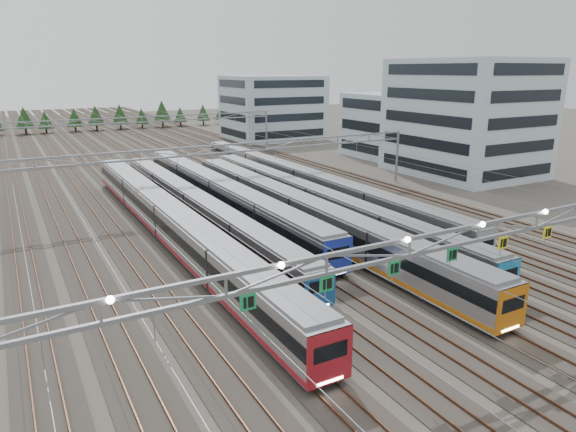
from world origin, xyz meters
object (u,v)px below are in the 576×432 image
gantry_mid (229,156)px  train_b (195,206)px  train_e (314,200)px  depot_bldg_south (466,118)px  train_c (220,194)px  train_d (300,212)px  gantry_near (479,236)px  depot_bldg_mid (391,125)px  depot_bldg_north (273,108)px  train_f (301,180)px  gantry_far (142,124)px  train_a (169,221)px

gantry_mid → train_b: bearing=-139.7°
train_e → depot_bldg_south: (35.63, 10.18, 7.45)m
train_c → gantry_mid: 5.33m
train_b → train_d: size_ratio=0.99×
train_b → depot_bldg_south: 50.03m
train_b → gantry_near: bearing=-79.0°
gantry_mid → depot_bldg_mid: size_ratio=3.52×
gantry_mid → train_e: bearing=-56.1°
train_c → depot_bldg_mid: size_ratio=3.25×
depot_bldg_south → train_e: bearing=-164.1°
train_c → depot_bldg_north: bearing=57.2°
train_f → depot_bldg_north: 60.72m
train_f → gantry_far: (-11.25, 44.31, 4.45)m
train_c → depot_bldg_south: (44.63, 2.41, 7.22)m
train_d → depot_bldg_mid: (41.01, 34.31, 4.11)m
train_a → train_f: size_ratio=0.92×
train_f → depot_bldg_north: depot_bldg_north is taller
gantry_near → train_a: bearing=110.9°
train_b → gantry_mid: bearing=40.3°
train_b → gantry_mid: 9.91m
gantry_mid → depot_bldg_south: size_ratio=2.56×
gantry_far → depot_bldg_south: bearing=-46.6°
train_e → gantry_mid: (-6.75, 10.05, 4.48)m
train_a → gantry_mid: bearing=43.9°
gantry_near → gantry_far: 85.12m
train_f → depot_bldg_south: depot_bldg_south is taller
train_a → gantry_near: 31.74m
train_a → depot_bldg_mid: depot_bldg_mid is taller
train_f → train_d: bearing=-120.8°
gantry_far → depot_bldg_north: size_ratio=2.56×
train_f → gantry_near: (-11.30, -40.81, 5.15)m
train_a → depot_bldg_south: depot_bldg_south is taller
gantry_near → depot_bldg_mid: depot_bldg_mid is taller
train_a → depot_bldg_south: bearing=11.6°
train_d → train_e: bearing=44.1°
gantry_near → depot_bldg_mid: (43.31, 60.02, -0.88)m
depot_bldg_south → train_f: bearing=179.0°
train_d → train_f: (9.00, 15.10, -0.16)m
train_d → gantry_near: size_ratio=0.96×
gantry_mid → gantry_far: 45.00m
gantry_far → depot_bldg_north: bearing=17.4°
train_a → train_d: bearing=-14.8°
train_e → train_d: bearing=-135.9°
train_e → gantry_near: size_ratio=0.98×
train_f → gantry_mid: bearing=-176.5°
train_a → gantry_far: (11.25, 55.84, 4.25)m
train_c → train_d: (4.50, -12.13, -0.04)m
gantry_mid → depot_bldg_mid: depot_bldg_mid is taller
train_e → gantry_mid: gantry_mid is taller
train_e → depot_bldg_north: size_ratio=2.51×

